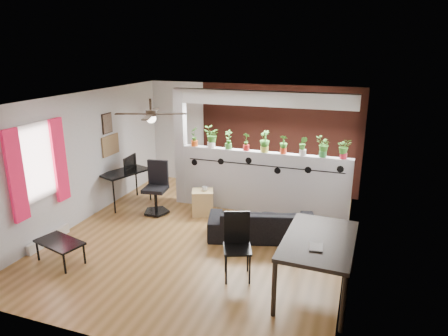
% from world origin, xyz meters
% --- Properties ---
extents(room_shell, '(6.30, 7.10, 2.90)m').
position_xyz_m(room_shell, '(0.00, 0.00, 1.30)').
color(room_shell, brown).
rests_on(room_shell, ground).
extents(partition_wall, '(3.60, 0.18, 1.35)m').
position_xyz_m(partition_wall, '(0.80, 1.50, 0.68)').
color(partition_wall, '#BCBCC1').
rests_on(partition_wall, ground).
extents(ceiling_header, '(3.60, 0.18, 0.30)m').
position_xyz_m(ceiling_header, '(0.80, 1.50, 2.45)').
color(ceiling_header, silver).
rests_on(ceiling_header, room_shell).
extents(pier_column, '(0.22, 0.20, 2.60)m').
position_xyz_m(pier_column, '(-1.11, 1.50, 1.30)').
color(pier_column, '#BCBCC1').
rests_on(pier_column, ground).
extents(brick_panel, '(3.90, 0.05, 2.60)m').
position_xyz_m(brick_panel, '(0.80, 2.97, 1.30)').
color(brick_panel, '#B04633').
rests_on(brick_panel, ground).
extents(vine_decal, '(3.31, 0.01, 0.30)m').
position_xyz_m(vine_decal, '(0.80, 1.40, 1.08)').
color(vine_decal, black).
rests_on(vine_decal, partition_wall).
extents(window_assembly, '(0.09, 1.30, 1.55)m').
position_xyz_m(window_assembly, '(-2.56, -1.20, 1.51)').
color(window_assembly, white).
rests_on(window_assembly, room_shell).
extents(baseboard_heater, '(0.08, 1.00, 0.18)m').
position_xyz_m(baseboard_heater, '(-2.54, -1.20, 0.09)').
color(baseboard_heater, silver).
rests_on(baseboard_heater, ground).
extents(corkboard, '(0.03, 0.60, 0.45)m').
position_xyz_m(corkboard, '(-2.58, 0.95, 1.35)').
color(corkboard, olive).
rests_on(corkboard, room_shell).
extents(framed_art, '(0.03, 0.34, 0.44)m').
position_xyz_m(framed_art, '(-2.58, 0.90, 1.85)').
color(framed_art, '#8C7259').
rests_on(framed_art, room_shell).
extents(ceiling_fan, '(1.19, 1.19, 0.43)m').
position_xyz_m(ceiling_fan, '(-0.80, -0.30, 2.31)').
color(ceiling_fan, black).
rests_on(ceiling_fan, room_shell).
extents(potted_plant_0, '(0.24, 0.27, 0.43)m').
position_xyz_m(potted_plant_0, '(-0.78, 1.50, 1.58)').
color(potted_plant_0, '#EA5A1B').
rests_on(potted_plant_0, partition_wall).
extents(potted_plant_1, '(0.30, 0.27, 0.46)m').
position_xyz_m(potted_plant_1, '(-0.39, 1.50, 1.59)').
color(potted_plant_1, white).
rests_on(potted_plant_1, partition_wall).
extents(potted_plant_2, '(0.21, 0.18, 0.41)m').
position_xyz_m(potted_plant_2, '(0.01, 1.50, 1.57)').
color(potted_plant_2, green).
rests_on(potted_plant_2, partition_wall).
extents(potted_plant_3, '(0.22, 0.20, 0.38)m').
position_xyz_m(potted_plant_3, '(0.41, 1.50, 1.55)').
color(potted_plant_3, red).
rests_on(potted_plant_3, partition_wall).
extents(potted_plant_4, '(0.30, 0.29, 0.45)m').
position_xyz_m(potted_plant_4, '(0.80, 1.50, 1.59)').
color(potted_plant_4, '#D4D54B').
rests_on(potted_plant_4, partition_wall).
extents(potted_plant_5, '(0.19, 0.15, 0.39)m').
position_xyz_m(potted_plant_5, '(1.19, 1.50, 1.56)').
color(potted_plant_5, '#ED3D1B').
rests_on(potted_plant_5, partition_wall).
extents(potted_plant_6, '(0.22, 0.19, 0.39)m').
position_xyz_m(potted_plant_6, '(1.59, 1.50, 1.56)').
color(potted_plant_6, silver).
rests_on(potted_plant_6, partition_wall).
extents(potted_plant_7, '(0.27, 0.27, 0.42)m').
position_xyz_m(potted_plant_7, '(1.98, 1.50, 1.57)').
color(potted_plant_7, '#2F8137').
rests_on(potted_plant_7, partition_wall).
extents(potted_plant_8, '(0.23, 0.20, 0.40)m').
position_xyz_m(potted_plant_8, '(2.38, 1.50, 1.56)').
color(potted_plant_8, red).
rests_on(potted_plant_8, partition_wall).
extents(sofa, '(2.02, 1.23, 0.55)m').
position_xyz_m(sofa, '(1.07, 0.34, 0.28)').
color(sofa, black).
rests_on(sofa, ground).
extents(cube_shelf, '(0.55, 0.52, 0.54)m').
position_xyz_m(cube_shelf, '(-0.38, 0.96, 0.27)').
color(cube_shelf, tan).
rests_on(cube_shelf, ground).
extents(cup, '(0.13, 0.13, 0.09)m').
position_xyz_m(cup, '(-0.33, 0.96, 0.59)').
color(cup, gray).
rests_on(cup, cube_shelf).
extents(computer_desk, '(0.89, 1.20, 0.78)m').
position_xyz_m(computer_desk, '(-2.25, 0.93, 0.70)').
color(computer_desk, black).
rests_on(computer_desk, ground).
extents(monitor, '(0.32, 0.08, 0.18)m').
position_xyz_m(monitor, '(-2.25, 1.08, 0.87)').
color(monitor, black).
rests_on(monitor, computer_desk).
extents(office_chair, '(0.58, 0.58, 1.11)m').
position_xyz_m(office_chair, '(-1.35, 0.73, 0.49)').
color(office_chair, black).
rests_on(office_chair, ground).
extents(dining_table, '(1.02, 1.62, 0.86)m').
position_xyz_m(dining_table, '(2.25, -1.12, 0.77)').
color(dining_table, black).
rests_on(dining_table, ground).
extents(book, '(0.20, 0.26, 0.02)m').
position_xyz_m(book, '(2.15, -1.42, 0.88)').
color(book, gray).
rests_on(book, dining_table).
extents(folding_chair, '(0.54, 0.54, 1.04)m').
position_xyz_m(folding_chair, '(1.02, -1.05, 0.61)').
color(folding_chair, black).
rests_on(folding_chair, ground).
extents(coffee_table, '(0.90, 0.65, 0.38)m').
position_xyz_m(coffee_table, '(-1.86, -1.66, 0.34)').
color(coffee_table, black).
rests_on(coffee_table, ground).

